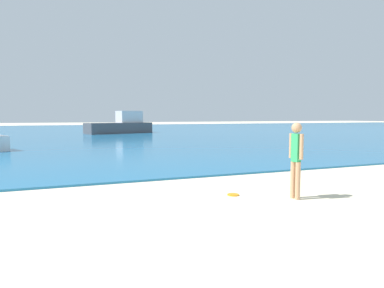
{
  "coord_description": "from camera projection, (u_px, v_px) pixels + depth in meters",
  "views": [
    {
      "loc": [
        -3.03,
        2.03,
        1.75
      ],
      "look_at": [
        0.48,
        10.91,
        0.96
      ],
      "focal_mm": 31.81,
      "sensor_mm": 36.0,
      "label": 1
    }
  ],
  "objects": [
    {
      "name": "water",
      "position": [
        88.0,
        132.0,
        37.19
      ],
      "size": [
        160.0,
        60.0,
        0.06
      ],
      "primitive_type": "cube",
      "color": "#1E6B9E",
      "rests_on": "ground"
    },
    {
      "name": "person_standing",
      "position": [
        296.0,
        156.0,
        7.13
      ],
      "size": [
        0.21,
        0.37,
        1.61
      ],
      "rotation": [
        0.0,
        0.0,
        4.83
      ],
      "color": "tan",
      "rests_on": "ground"
    },
    {
      "name": "frisbee",
      "position": [
        233.0,
        195.0,
        7.52
      ],
      "size": [
        0.26,
        0.26,
        0.03
      ],
      "primitive_type": "cylinder",
      "color": "orange",
      "rests_on": "ground"
    },
    {
      "name": "boat_far",
      "position": [
        121.0,
        125.0,
        33.8
      ],
      "size": [
        6.81,
        3.89,
        2.21
      ],
      "rotation": [
        0.0,
        0.0,
        3.44
      ],
      "color": "#4C4C51",
      "rests_on": "water"
    }
  ]
}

